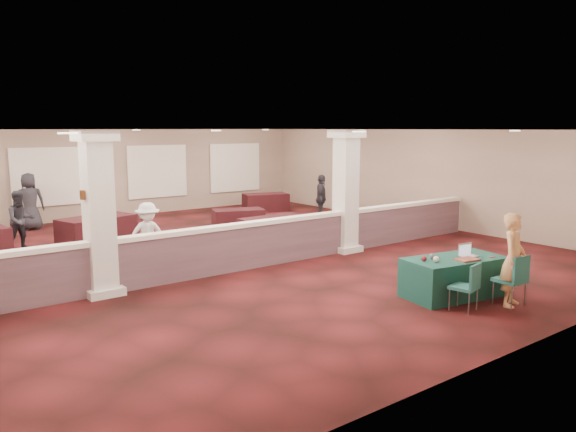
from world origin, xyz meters
TOP-DOWN VIEW (x-y plane):
  - ground at (0.00, 0.00)m, footprint 16.00×16.00m
  - wall_back at (0.00, 8.00)m, footprint 16.00×0.04m
  - wall_front at (0.00, -8.00)m, footprint 16.00×0.04m
  - wall_right at (8.00, 0.00)m, footprint 0.04×16.00m
  - ceiling at (0.00, 0.00)m, footprint 16.00×16.00m
  - partition_wall at (0.00, -1.50)m, footprint 15.60×0.28m
  - column_left at (-3.50, -1.50)m, footprint 0.72×0.72m
  - column_right at (3.00, -1.50)m, footprint 0.72×0.72m
  - sconce_left at (-3.78, -1.50)m, footprint 0.12×0.12m
  - sconce_right at (-3.22, -1.50)m, footprint 0.12×0.12m
  - near_table at (1.92, -5.75)m, footprint 2.12×1.32m
  - conf_chair_main at (2.26, -6.80)m, footprint 0.51×0.51m
  - conf_chair_side at (1.34, -6.48)m, footprint 0.52×0.52m
  - woman at (2.26, -6.76)m, footprint 0.73×0.60m
  - far_table_front_center at (2.00, 0.30)m, footprint 1.98×1.06m
  - far_table_front_right at (2.50, 3.00)m, footprint 1.79×1.29m
  - far_table_back_center at (-2.00, 3.20)m, footprint 2.21×1.53m
  - far_table_back_right at (5.51, 5.74)m, footprint 1.90×1.33m
  - attendee_a at (-3.77, 4.00)m, footprint 0.81×0.52m
  - attendee_b at (-1.88, 0.00)m, footprint 1.04×0.59m
  - attendee_c at (5.53, 2.42)m, footprint 1.00×1.03m
  - attendee_d at (-2.86, 7.00)m, footprint 0.94×0.56m
  - laptop_base at (2.22, -5.85)m, footprint 0.38×0.30m
  - laptop_screen at (2.24, -5.74)m, footprint 0.34×0.07m
  - screen_glow at (2.24, -5.74)m, footprint 0.31×0.06m
  - knitting at (1.93, -6.01)m, footprint 0.46×0.38m
  - yarn_cream at (1.34, -5.75)m, footprint 0.11×0.11m
  - yarn_red at (1.21, -5.57)m, footprint 0.10×0.10m
  - yarn_grey at (1.48, -5.54)m, footprint 0.11×0.11m
  - scissors at (2.54, -6.15)m, footprint 0.13×0.05m

SIDE VIEW (x-z plane):
  - ground at x=0.00m, z-range 0.00..0.00m
  - far_table_front_right at x=2.50m, z-range 0.00..0.65m
  - far_table_back_right at x=5.51m, z-range 0.00..0.70m
  - near_table at x=1.92m, z-range 0.00..0.76m
  - far_table_front_center at x=2.00m, z-range 0.00..0.79m
  - far_table_back_center at x=-2.00m, z-range 0.00..0.82m
  - conf_chair_side at x=1.34m, z-range 0.08..0.96m
  - partition_wall at x=0.00m, z-range 0.02..1.12m
  - conf_chair_main at x=2.26m, z-range 0.09..1.05m
  - scissors at x=2.54m, z-range 0.76..0.77m
  - attendee_b at x=-1.88m, z-range 0.00..1.54m
  - laptop_base at x=2.22m, z-range 0.76..0.78m
  - knitting at x=1.93m, z-range 0.76..0.79m
  - attendee_a at x=-3.77m, z-range 0.00..1.59m
  - yarn_red at x=1.21m, z-range 0.76..0.87m
  - yarn_grey at x=1.48m, z-range 0.76..0.87m
  - yarn_cream at x=1.34m, z-range 0.76..0.88m
  - attendee_c at x=5.53m, z-range 0.00..1.66m
  - woman at x=2.26m, z-range 0.00..1.73m
  - screen_glow at x=2.24m, z-range 0.78..0.98m
  - laptop_screen at x=2.24m, z-range 0.78..1.01m
  - attendee_d at x=-2.86m, z-range 0.00..1.84m
  - wall_back at x=0.00m, z-range 0.00..3.20m
  - wall_front at x=0.00m, z-range 0.00..3.20m
  - wall_right at x=8.00m, z-range 0.00..3.20m
  - column_left at x=-3.50m, z-range 0.04..3.24m
  - column_right at x=3.00m, z-range 0.04..3.24m
  - sconce_left at x=-3.78m, z-range 1.91..2.09m
  - sconce_right at x=-3.22m, z-range 1.91..2.09m
  - ceiling at x=0.00m, z-range 3.19..3.21m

